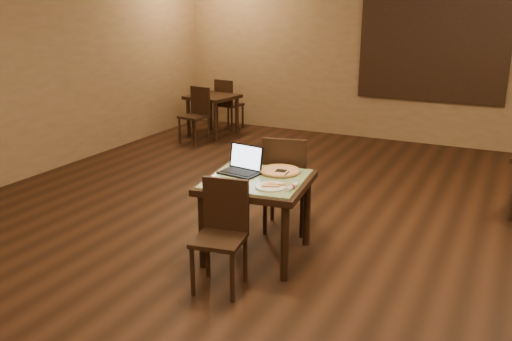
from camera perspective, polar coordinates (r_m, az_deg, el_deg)
The scene contains 16 objects.
ground at distance 5.16m, azimuth 2.05°, elevation -8.97°, with size 10.00×10.00×0.00m, color black.
wall_back at distance 9.45m, azimuth 15.01°, elevation 11.97°, with size 8.00×0.02×3.00m, color #8A6746.
mural at distance 9.32m, azimuth 18.05°, elevation 11.96°, with size 2.34×0.05×1.64m.
tiled_table at distance 4.92m, azimuth 0.11°, elevation -1.95°, with size 1.03×1.03×0.76m.
chair_main_near at distance 4.47m, azimuth -3.58°, elevation -6.03°, with size 0.46×0.46×0.91m.
chair_main_far at distance 5.47m, azimuth 3.13°, elevation -0.91°, with size 0.53×0.53×1.02m.
laptop at distance 5.05m, azimuth -1.39°, elevation 0.54°, with size 0.39×0.33×0.25m.
plate at distance 4.65m, azimuth 1.57°, elevation -1.70°, with size 0.27×0.27×0.01m, color white.
pizza_slice at distance 4.64m, azimuth 1.57°, elevation -1.54°, with size 0.18×0.18×0.02m, color #F7E7A4, non-canonical shape.
pizza_pan at distance 5.05m, azimuth 2.53°, elevation -0.20°, with size 0.34×0.34×0.01m, color silver.
pizza_whole at distance 5.04m, azimuth 2.54°, elevation -0.03°, with size 0.38×0.38×0.03m.
spatula at distance 5.02m, azimuth 2.65°, elevation -0.04°, with size 0.10×0.24×0.01m, color silver.
napkin_roll at distance 4.61m, azimuth 3.81°, elevation -1.74°, with size 0.05×0.18×0.04m.
other_table_b at distance 9.66m, azimuth -4.59°, elevation 7.19°, with size 0.87×0.87×0.72m.
other_table_b_chair_near at distance 9.21m, azimuth -6.25°, elevation 6.19°, with size 0.46×0.46×0.93m.
other_table_b_chair_far at distance 10.14m, azimuth -3.07°, elevation 7.28°, with size 0.46×0.46×0.93m.
Camera 1 is at (1.88, -4.23, 2.28)m, focal length 38.00 mm.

